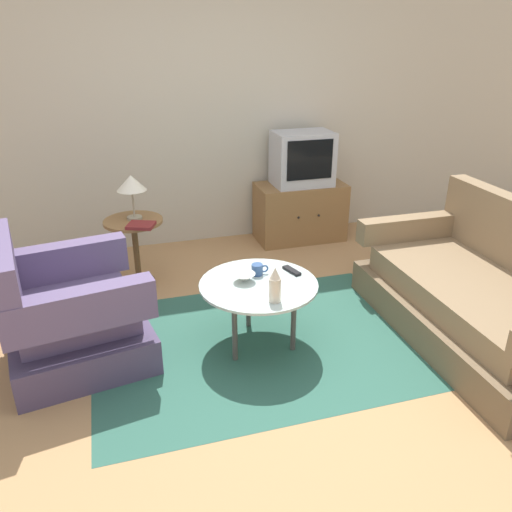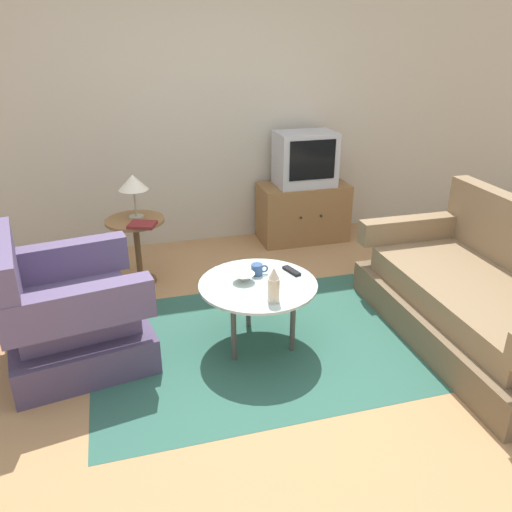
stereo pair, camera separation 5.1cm
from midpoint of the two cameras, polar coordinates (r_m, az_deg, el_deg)
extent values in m
plane|color=#AD7F51|center=(3.48, 2.84, -10.99)|extent=(16.00, 16.00, 0.00)
cube|color=#BCB29E|center=(5.06, -5.14, 16.61)|extent=(9.00, 0.12, 2.70)
cube|color=#2D5B4C|center=(3.60, 0.62, -9.70)|extent=(2.23, 1.65, 0.00)
cube|color=#4B3E5C|center=(3.61, -18.64, -8.76)|extent=(0.99, 1.01, 0.24)
cube|color=#5B4C70|center=(3.50, -19.09, -5.86)|extent=(0.80, 0.71, 0.18)
cube|color=#5B4C70|center=(3.36, -25.81, -2.16)|extent=(0.29, 0.88, 0.46)
cube|color=#5B4C70|center=(3.08, -18.69, -5.55)|extent=(0.86, 0.28, 0.25)
cube|color=#5B4C70|center=(3.74, -20.30, -0.43)|extent=(0.86, 0.28, 0.25)
cube|color=brown|center=(3.91, 23.44, -6.90)|extent=(0.96, 1.85, 0.24)
cube|color=#846B4C|center=(3.81, 23.95, -4.18)|extent=(0.82, 1.57, 0.18)
cube|color=#846B4C|center=(4.36, 17.64, 2.98)|extent=(0.94, 0.15, 0.19)
cylinder|color=#B2C6C1|center=(3.36, 0.66, -3.19)|extent=(0.79, 0.79, 0.02)
cylinder|color=#4C4742|center=(3.68, -0.47, -4.76)|extent=(0.04, 0.04, 0.45)
cylinder|color=#4C4742|center=(3.32, -2.07, -8.26)|extent=(0.04, 0.04, 0.45)
cylinder|color=#4C4742|center=(3.42, 4.57, -7.25)|extent=(0.04, 0.04, 0.45)
cylinder|color=olive|center=(4.30, -13.06, 3.88)|extent=(0.48, 0.48, 0.02)
cylinder|color=brown|center=(4.40, -12.71, 0.38)|extent=(0.05, 0.05, 0.55)
cylinder|color=brown|center=(4.51, -12.41, -2.66)|extent=(0.27, 0.27, 0.02)
cube|color=olive|center=(5.24, 5.51, 4.92)|extent=(0.88, 0.45, 0.58)
sphere|color=black|center=(4.98, 5.35, 4.27)|extent=(0.02, 0.02, 0.02)
sphere|color=black|center=(5.06, 7.60, 4.47)|extent=(0.02, 0.02, 0.02)
cube|color=#B7B7BC|center=(5.08, 5.79, 10.76)|extent=(0.57, 0.39, 0.52)
cube|color=black|center=(4.89, 6.65, 10.59)|extent=(0.45, 0.01, 0.37)
cylinder|color=#9E937A|center=(4.31, -12.89, 4.28)|extent=(0.12, 0.12, 0.02)
cylinder|color=#9E937A|center=(4.28, -13.04, 5.81)|extent=(0.02, 0.02, 0.22)
cone|color=beige|center=(4.23, -13.26, 8.04)|extent=(0.24, 0.24, 0.12)
cylinder|color=beige|center=(3.11, 2.45, -3.83)|extent=(0.07, 0.07, 0.16)
cone|color=beige|center=(3.05, 2.49, -1.93)|extent=(0.07, 0.07, 0.07)
cylinder|color=#335184|center=(3.45, 0.52, -1.53)|extent=(0.08, 0.08, 0.08)
torus|color=#335184|center=(3.47, 1.36, -1.43)|extent=(0.06, 0.01, 0.06)
cone|color=silver|center=(3.37, -0.96, -2.41)|extent=(0.15, 0.15, 0.06)
cube|color=black|center=(3.51, 4.42, -1.67)|extent=(0.09, 0.17, 0.02)
cube|color=maroon|center=(4.12, -12.24, 3.44)|extent=(0.25, 0.23, 0.03)
camera|label=1|loc=(0.03, -89.59, 0.18)|focal=35.77mm
camera|label=2|loc=(0.03, 90.41, -0.18)|focal=35.77mm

